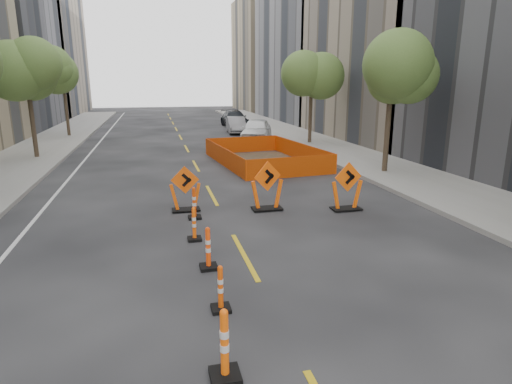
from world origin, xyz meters
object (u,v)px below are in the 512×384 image
object	(u,v)px
chevron_sign_left	(185,189)
parked_car_far	(234,119)
parked_car_near	(257,130)
channelizer_2	(225,344)
channelizer_6	(194,203)
chevron_sign_center	(267,186)
channelizer_4	(208,248)
parked_car_mid	(236,125)
chevron_sign_right	(347,186)
channelizer_5	(194,224)
channelizer_3	(221,288)

from	to	relation	value
chevron_sign_left	parked_car_far	xyz separation A→B (m)	(6.70, 26.77, -0.02)
parked_car_near	parked_car_far	distance (m)	10.77
channelizer_2	channelizer_6	size ratio (longest dim) A/B	1.10
chevron_sign_center	parked_car_far	xyz separation A→B (m)	(4.03, 27.28, -0.09)
channelizer_4	parked_car_far	size ratio (longest dim) A/B	0.20
channelizer_4	parked_car_mid	bearing A→B (deg)	77.74
channelizer_2	chevron_sign_right	distance (m)	9.12
channelizer_6	channelizer_2	bearing A→B (deg)	-92.26
channelizer_6	parked_car_near	world-z (taller)	parked_car_near
channelizer_6	parked_car_mid	bearing A→B (deg)	75.85
channelizer_2	parked_car_near	xyz separation A→B (m)	(6.38, 24.54, 0.26)
chevron_sign_left	channelizer_4	bearing A→B (deg)	-85.82
channelizer_5	parked_car_far	xyz separation A→B (m)	(6.68, 29.57, 0.28)
parked_car_mid	parked_car_far	size ratio (longest dim) A/B	0.79
channelizer_4	chevron_sign_right	xyz separation A→B (m)	(5.10, 3.57, 0.32)
channelizer_6	parked_car_near	bearing A→B (deg)	70.22
chevron_sign_left	chevron_sign_center	size ratio (longest dim) A/B	0.92
parked_car_far	parked_car_near	bearing A→B (deg)	-92.86
chevron_sign_left	chevron_sign_center	xyz separation A→B (m)	(2.67, -0.51, 0.07)
chevron_sign_left	chevron_sign_right	distance (m)	5.37
chevron_sign_left	parked_car_far	size ratio (longest dim) A/B	0.30
channelizer_2	channelizer_6	distance (m)	7.65
channelizer_5	channelizer_2	bearing A→B (deg)	-91.13
channelizer_3	parked_car_far	size ratio (longest dim) A/B	0.18
channelizer_3	chevron_sign_center	bearing A→B (deg)	67.54
chevron_sign_center	chevron_sign_left	bearing A→B (deg)	152.40
channelizer_4	parked_car_far	xyz separation A→B (m)	(6.55, 31.48, 0.24)
chevron_sign_left	channelizer_3	bearing A→B (deg)	-86.46
channelizer_4	parked_car_near	xyz separation A→B (m)	(6.13, 20.72, 0.32)
channelizer_3	channelizer_6	distance (m)	5.73
chevron_sign_center	parked_car_near	size ratio (longest dim) A/B	0.34
chevron_sign_left	parked_car_near	world-z (taller)	parked_car_near
chevron_sign_left	parked_car_near	bearing A→B (deg)	70.93
channelizer_5	channelizer_3	bearing A→B (deg)	-88.13
channelizer_3	channelizer_5	bearing A→B (deg)	91.87
channelizer_5	chevron_sign_center	bearing A→B (deg)	40.84
parked_car_near	parked_car_mid	xyz separation A→B (m)	(-0.42, 5.55, -0.15)
channelizer_6	parked_car_far	bearing A→B (deg)	76.79
parked_car_near	parked_car_mid	distance (m)	5.57
parked_car_mid	parked_car_far	distance (m)	5.28
channelizer_5	parked_car_mid	world-z (taller)	parked_car_mid
channelizer_5	parked_car_near	bearing A→B (deg)	71.58
channelizer_2	channelizer_4	bearing A→B (deg)	86.25
channelizer_5	chevron_sign_center	size ratio (longest dim) A/B	0.56
channelizer_3	chevron_sign_right	world-z (taller)	chevron_sign_right
channelizer_6	chevron_sign_right	world-z (taller)	chevron_sign_right
channelizer_4	chevron_sign_right	world-z (taller)	chevron_sign_right
chevron_sign_left	chevron_sign_right	xyz separation A→B (m)	(5.25, -1.15, 0.05)
chevron_sign_center	parked_car_far	world-z (taller)	chevron_sign_center
parked_car_far	channelizer_6	bearing A→B (deg)	-103.86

